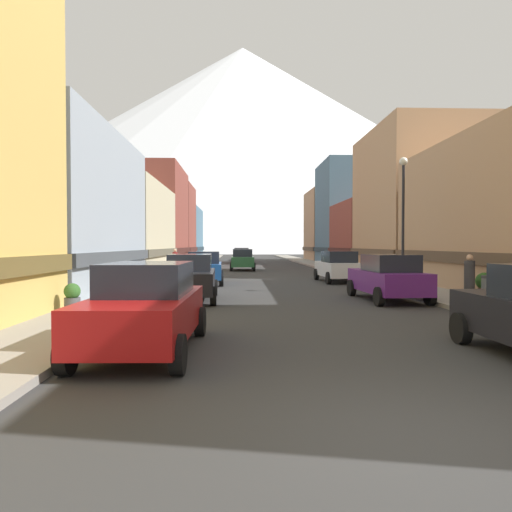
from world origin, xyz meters
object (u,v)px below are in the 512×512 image
Objects in this scene: car_left_0 at (146,307)px; car_driving_0 at (241,256)px; car_right_2 at (338,266)px; trash_bin_right at (491,290)px; car_right_1 at (388,277)px; potted_plant_1 at (72,297)px; car_left_2 at (204,268)px; streetlamp_right at (403,203)px; potted_plant_0 at (484,284)px; pedestrian_0 at (469,279)px; car_left_1 at (190,277)px; car_driving_1 at (243,259)px; pedestrian_1 at (175,262)px.

car_driving_0 is at bearing 87.17° from car_left_0.
trash_bin_right is at bearing -77.65° from car_right_2.
car_right_1 is 5.43× the size of potted_plant_1.
streetlamp_right is at bearing -29.38° from car_left_2.
pedestrian_0 is (-0.75, -0.38, 0.21)m from potted_plant_0.
trash_bin_right is 0.17× the size of streetlamp_right.
car_left_1 is 10.91m from potted_plant_0.
car_left_1 is 10.62m from trash_bin_right.
car_left_1 is 5.40× the size of potted_plant_1.
pedestrian_1 reaches higher than car_driving_1.
trash_bin_right is 0.57× the size of pedestrian_1.
streetlamp_right is at bearing 26.03° from potted_plant_1.
streetlamp_right reaches higher than car_driving_0.
car_left_0 is 1.00× the size of car_left_1.
car_left_0 is at bearing -90.00° from car_left_2.
pedestrian_1 is at bearing 135.41° from streetlamp_right.
potted_plant_0 is at bearing -7.98° from car_left_1.
car_right_2 is 7.11m from streetlamp_right.
streetlamp_right is at bearing -76.03° from car_right_2.
car_right_1 is at bearing -46.06° from car_left_2.
potted_plant_0 is (3.20, -10.04, -0.19)m from car_right_2.
car_right_1 is (7.60, 8.25, 0.00)m from car_left_0.
car_right_2 is 11.91m from trash_bin_right.
pedestrian_1 reaches higher than pedestrian_0.
potted_plant_1 is (-14.00, -2.21, -0.14)m from potted_plant_0.
car_left_2 reaches higher than potted_plant_1.
car_left_2 reaches higher than potted_plant_0.
pedestrian_0 is (2.45, -1.47, 0.02)m from car_right_1.
pedestrian_1 is (-4.65, -21.98, 0.05)m from car_driving_0.
car_left_1 is 9.93m from streetlamp_right.
car_driving_1 is (2.20, 21.20, 0.00)m from car_left_1.
pedestrian_0 is (10.05, -9.36, 0.02)m from car_left_2.
streetlamp_right is (-1.00, 5.42, 3.34)m from trash_bin_right.
car_left_1 reaches higher than potted_plant_1.
potted_plant_0 is 1.20× the size of potted_plant_1.
pedestrian_0 is at bearing 7.84° from potted_plant_1.
car_driving_1 is (-5.40, 21.63, 0.00)m from car_right_1.
car_driving_0 is 22.47m from pedestrian_1.
potted_plant_1 is (-5.40, -24.92, -0.33)m from car_driving_1.
car_left_1 is 11.43m from car_right_2.
trash_bin_right is at bearing 28.79° from car_left_0.
car_left_0 is at bearing -57.16° from potted_plant_1.
pedestrian_0 reaches higher than car_right_1.
car_left_2 is at bearing 133.94° from car_right_1.
pedestrian_1 is at bearing -121.94° from car_driving_1.
potted_plant_0 is at bearing 8.96° from potted_plant_1.
pedestrian_1 reaches higher than potted_plant_0.
car_driving_1 is 4.44× the size of potted_plant_0.
car_left_2 is 10.94m from streetlamp_right.
trash_bin_right is (10.15, 5.58, -0.26)m from car_left_0.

